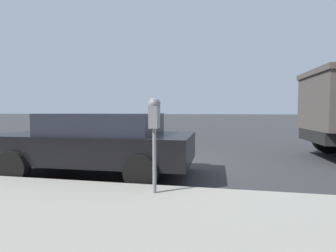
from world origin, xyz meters
TOP-DOWN VIEW (x-y plane):
  - ground_plane at (0.00, 0.00)m, footprint 220.00×220.00m
  - parking_meter at (-2.62, -0.88)m, footprint 0.21×0.19m
  - car_black at (-1.06, 0.81)m, footprint 2.21×4.29m

SIDE VIEW (x-z plane):
  - ground_plane at x=0.00m, z-range 0.00..0.00m
  - car_black at x=-1.06m, z-range 0.05..1.43m
  - parking_meter at x=-2.62m, z-range 0.55..2.02m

